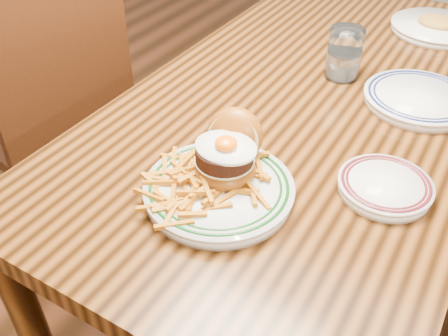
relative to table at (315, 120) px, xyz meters
The scene contains 8 objects.
floor 0.66m from the table, ahead, with size 6.00×6.00×0.00m, color black.
table is the anchor object (origin of this frame).
chair_left 0.85m from the table, 166.55° to the right, with size 0.54×0.54×0.98m.
main_plate 0.48m from the table, 91.67° to the right, with size 0.29×0.31×0.14m.
side_plate 0.41m from the table, 49.18° to the right, with size 0.18×0.18×0.03m.
rear_plate 0.26m from the table, 15.71° to the left, with size 0.27×0.27×0.03m.
water_glass 0.18m from the table, 78.93° to the left, with size 0.09×0.09×0.13m.
far_plate 0.57m from the table, 71.97° to the left, with size 0.28×0.28×0.05m.
Camera 1 is at (0.37, -1.09, 1.40)m, focal length 40.00 mm.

